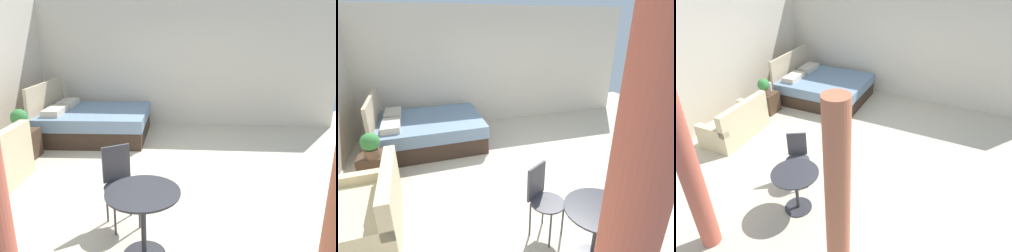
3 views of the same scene
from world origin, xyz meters
TOP-DOWN VIEW (x-y plane):
  - ground_plane at (0.00, 0.00)m, footprint 8.97×9.80m
  - wall_back at (0.00, 3.40)m, footprint 8.97×0.12m
  - wall_right at (2.99, 0.00)m, footprint 0.12×6.80m
  - bed at (1.87, 1.84)m, footprint 1.79×2.14m
  - couch at (-0.53, 2.58)m, footprint 1.37×0.79m
  - nightstand at (0.65, 2.69)m, footprint 0.42×0.43m
  - potted_plant at (0.55, 2.67)m, footprint 0.27×0.27m
  - vase at (0.77, 2.68)m, footprint 0.08×0.08m
  - balcony_table at (-1.70, 0.28)m, footprint 0.69×0.69m
  - cafe_chair_near_window at (-1.13, 0.63)m, footprint 0.55×0.55m
  - curtain_left at (-2.74, -0.96)m, footprint 0.22×0.22m
  - curtain_right at (-2.74, 1.01)m, footprint 0.25×0.25m

SIDE VIEW (x-z plane):
  - ground_plane at x=0.00m, z-range -0.02..0.00m
  - nightstand at x=0.65m, z-range 0.00..0.49m
  - couch at x=-0.53m, z-range -0.14..0.69m
  - bed at x=1.87m, z-range -0.25..0.88m
  - balcony_table at x=-1.70m, z-range 0.14..0.84m
  - cafe_chair_near_window at x=-1.13m, z-range 0.09..0.99m
  - vase at x=0.77m, z-range 0.49..0.71m
  - potted_plant at x=0.55m, z-range 0.51..0.90m
  - curtain_left at x=-2.74m, z-range 0.00..2.62m
  - curtain_right at x=-2.74m, z-range 0.00..2.62m
  - wall_back at x=0.00m, z-range 0.00..2.79m
  - wall_right at x=2.99m, z-range 0.00..2.79m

